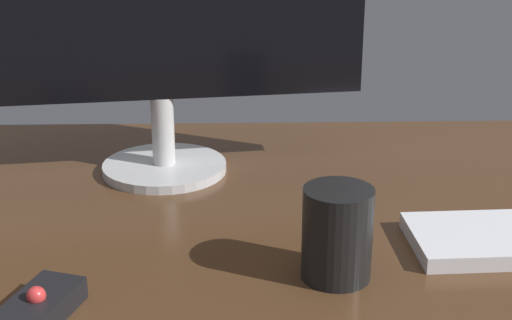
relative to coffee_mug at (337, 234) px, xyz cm
name	(u,v)px	position (x,y,z in cm)	size (l,w,h in cm)	color
desk	(230,238)	(-11.21, 11.42, -5.98)	(140.00, 84.00, 2.00)	#4C301C
coffee_mug	(337,234)	(0.00, 0.00, 0.00)	(7.34, 7.34, 9.95)	black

